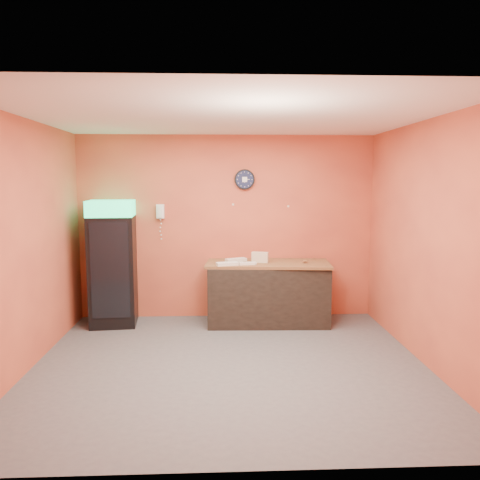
{
  "coord_description": "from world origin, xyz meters",
  "views": [
    {
      "loc": [
        -0.11,
        -5.17,
        2.1
      ],
      "look_at": [
        0.14,
        0.6,
        1.38
      ],
      "focal_mm": 35.0,
      "sensor_mm": 36.0,
      "label": 1
    }
  ],
  "objects": [
    {
      "name": "butcher_paper",
      "position": [
        0.6,
        1.61,
        0.9
      ],
      "size": [
        1.87,
        0.93,
        0.04
      ],
      "primitive_type": "cube",
      "rotation": [
        0.0,
        0.0,
        -0.08
      ],
      "color": "brown",
      "rests_on": "prep_counter"
    },
    {
      "name": "wrapped_sandwich_mid",
      "position": [
        0.29,
        1.42,
        0.93
      ],
      "size": [
        0.25,
        0.12,
        0.04
      ],
      "primitive_type": "cube",
      "rotation": [
        0.0,
        0.0,
        0.08
      ],
      "color": "silver",
      "rests_on": "butcher_paper"
    },
    {
      "name": "wall_phone",
      "position": [
        -1.0,
        1.95,
        1.65
      ],
      "size": [
        0.12,
        0.1,
        0.21
      ],
      "color": "white",
      "rests_on": "back_wall"
    },
    {
      "name": "wrapped_sandwich_right",
      "position": [
        0.13,
        1.71,
        0.94
      ],
      "size": [
        0.33,
        0.24,
        0.04
      ],
      "primitive_type": "cube",
      "rotation": [
        0.0,
        0.0,
        0.45
      ],
      "color": "silver",
      "rests_on": "butcher_paper"
    },
    {
      "name": "floor",
      "position": [
        0.0,
        0.0,
        0.0
      ],
      "size": [
        4.5,
        4.5,
        0.0
      ],
      "primitive_type": "plane",
      "color": "#47474C",
      "rests_on": "ground"
    },
    {
      "name": "right_wall",
      "position": [
        2.25,
        0.0,
        1.4
      ],
      "size": [
        0.02,
        4.0,
        2.8
      ],
      "primitive_type": "cube",
      "color": "#D65F3C",
      "rests_on": "floor"
    },
    {
      "name": "wrapped_sandwich_left",
      "position": [
        -0.0,
        1.38,
        0.94
      ],
      "size": [
        0.33,
        0.19,
        0.04
      ],
      "primitive_type": "cube",
      "rotation": [
        0.0,
        0.0,
        0.25
      ],
      "color": "silver",
      "rests_on": "butcher_paper"
    },
    {
      "name": "wall_clock",
      "position": [
        0.27,
        1.97,
        2.13
      ],
      "size": [
        0.31,
        0.06,
        0.31
      ],
      "color": "black",
      "rests_on": "back_wall"
    },
    {
      "name": "back_wall",
      "position": [
        0.0,
        2.0,
        1.4
      ],
      "size": [
        4.5,
        0.02,
        2.8
      ],
      "primitive_type": "cube",
      "color": "#D65F3C",
      "rests_on": "floor"
    },
    {
      "name": "kitchen_tool",
      "position": [
        0.56,
        1.71,
        0.94
      ],
      "size": [
        0.06,
        0.06,
        0.06
      ],
      "primitive_type": "cylinder",
      "color": "silver",
      "rests_on": "butcher_paper"
    },
    {
      "name": "beverage_cooler",
      "position": [
        -1.68,
        1.61,
        0.89
      ],
      "size": [
        0.7,
        0.7,
        1.83
      ],
      "rotation": [
        0.0,
        0.0,
        0.09
      ],
      "color": "black",
      "rests_on": "floor"
    },
    {
      "name": "prep_counter",
      "position": [
        0.6,
        1.61,
        0.44
      ],
      "size": [
        1.78,
        0.83,
        0.88
      ],
      "primitive_type": "cube",
      "rotation": [
        0.0,
        0.0,
        -0.03
      ],
      "color": "black",
      "rests_on": "floor"
    },
    {
      "name": "left_wall",
      "position": [
        -2.25,
        0.0,
        1.4
      ],
      "size": [
        0.02,
        4.0,
        2.8
      ],
      "primitive_type": "cube",
      "color": "#D65F3C",
      "rests_on": "floor"
    },
    {
      "name": "ceiling",
      "position": [
        0.0,
        0.0,
        2.8
      ],
      "size": [
        4.5,
        4.0,
        0.02
      ],
      "primitive_type": "cube",
      "color": "white",
      "rests_on": "back_wall"
    },
    {
      "name": "sub_roll_stack",
      "position": [
        0.48,
        1.6,
        0.99
      ],
      "size": [
        0.26,
        0.15,
        0.15
      ],
      "rotation": [
        0.0,
        0.0,
        -0.3
      ],
      "color": "beige",
      "rests_on": "butcher_paper"
    }
  ]
}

